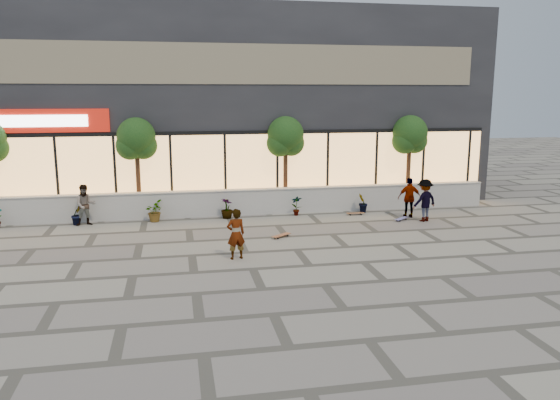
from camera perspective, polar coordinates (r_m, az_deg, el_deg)
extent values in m
plane|color=gray|center=(15.41, -2.86, -7.22)|extent=(80.00, 80.00, 0.00)
cube|color=beige|center=(22.02, -5.45, -0.32)|extent=(22.00, 0.35, 1.00)
cube|color=#B2AFA8|center=(21.92, -5.48, 1.01)|extent=(22.00, 0.42, 0.04)
cube|color=black|center=(27.07, -6.75, 9.77)|extent=(24.00, 9.00, 8.50)
cube|color=#EFAD5F|center=(22.78, -5.75, 3.12)|extent=(23.04, 0.05, 3.00)
cube|color=black|center=(22.59, -5.82, 7.00)|extent=(23.04, 0.08, 0.15)
cube|color=#A4170B|center=(22.99, -23.65, 7.59)|extent=(5.00, 0.10, 0.90)
cube|color=white|center=(22.92, -23.69, 7.58)|extent=(3.40, 0.06, 0.45)
cube|color=brown|center=(22.59, -5.97, 13.98)|extent=(21.60, 0.05, 1.60)
imported|color=#113513|center=(21.72, -20.45, -1.40)|extent=(0.57, 0.57, 0.81)
imported|color=#113513|center=(21.42, -13.05, -1.14)|extent=(0.68, 0.77, 0.81)
imported|color=#113513|center=(21.49, -5.57, -0.86)|extent=(0.64, 0.64, 0.81)
imported|color=#113513|center=(21.92, 1.73, -0.58)|extent=(0.46, 0.35, 0.81)
imported|color=#113513|center=(22.69, 8.65, -0.30)|extent=(0.55, 0.57, 0.81)
cylinder|color=#4C2B1B|center=(22.47, -14.61, 2.50)|extent=(0.18, 0.18, 3.24)
sphere|color=#113513|center=(22.30, -14.80, 6.43)|extent=(1.50, 1.50, 1.50)
sphere|color=#113513|center=(22.30, -15.41, 5.47)|extent=(1.10, 1.10, 1.10)
sphere|color=#113513|center=(22.37, -14.11, 5.55)|extent=(1.10, 1.10, 1.10)
cylinder|color=#4C2B1B|center=(22.88, 0.57, 3.01)|extent=(0.18, 0.18, 3.24)
sphere|color=#113513|center=(22.71, 0.58, 6.87)|extent=(1.50, 1.50, 1.50)
sphere|color=#113513|center=(22.64, -0.02, 5.95)|extent=(1.10, 1.10, 1.10)
sphere|color=#113513|center=(22.84, 1.17, 5.99)|extent=(1.10, 1.10, 1.10)
cylinder|color=#4C2B1B|center=(24.56, 13.27, 3.27)|extent=(0.18, 0.18, 3.24)
sphere|color=#113513|center=(24.41, 13.43, 6.87)|extent=(1.50, 1.50, 1.50)
sphere|color=#113513|center=(24.29, 12.90, 6.02)|extent=(1.10, 1.10, 1.10)
sphere|color=#113513|center=(24.58, 13.88, 6.03)|extent=(1.10, 1.10, 1.10)
imported|color=white|center=(16.16, -4.63, -3.56)|extent=(0.62, 0.47, 1.52)
imported|color=#8D735B|center=(21.44, -19.66, -0.50)|extent=(0.86, 0.73, 1.54)
imported|color=white|center=(22.09, 13.38, 0.23)|extent=(0.98, 0.52, 1.58)
imported|color=maroon|center=(21.58, 14.88, -0.03)|extent=(1.19, 0.90, 1.63)
cube|color=brown|center=(18.63, 0.13, -3.68)|extent=(0.76, 0.64, 0.02)
cylinder|color=black|center=(18.87, 0.47, -3.67)|extent=(0.06, 0.06, 0.06)
cylinder|color=black|center=(18.78, 0.80, -3.75)|extent=(0.06, 0.06, 0.06)
cylinder|color=black|center=(18.52, -0.54, -3.96)|extent=(0.06, 0.06, 0.06)
cylinder|color=black|center=(18.43, -0.21, -4.03)|extent=(0.06, 0.06, 0.06)
cube|color=brown|center=(22.26, 7.89, -1.36)|extent=(0.73, 0.20, 0.02)
cylinder|color=black|center=(22.40, 8.38, -1.43)|extent=(0.05, 0.03, 0.05)
cylinder|color=black|center=(22.28, 8.49, -1.50)|extent=(0.05, 0.03, 0.05)
cylinder|color=black|center=(22.27, 7.28, -1.48)|extent=(0.05, 0.03, 0.05)
cylinder|color=black|center=(22.14, 7.38, -1.55)|extent=(0.05, 0.03, 0.05)
cube|color=#515495|center=(21.62, 12.59, -1.89)|extent=(0.71, 0.60, 0.02)
cylinder|color=black|center=(21.86, 12.73, -1.90)|extent=(0.06, 0.05, 0.05)
cylinder|color=black|center=(21.79, 13.04, -1.95)|extent=(0.06, 0.05, 0.05)
cylinder|color=black|center=(21.47, 12.12, -2.11)|extent=(0.06, 0.05, 0.05)
cylinder|color=black|center=(21.40, 12.42, -2.16)|extent=(0.06, 0.05, 0.05)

